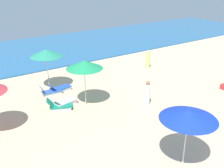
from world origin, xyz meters
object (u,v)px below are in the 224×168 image
lounge_chair_5_0 (64,102)px  lounge_chair_5_1 (59,106)px  lounge_chair_4_0 (50,91)px  beachgoer_3 (148,60)px  umbrella_4 (46,53)px  lounge_chair_4_1 (59,88)px  beachgoer_4 (147,94)px  umbrella_6 (189,114)px  umbrella_5 (84,65)px

lounge_chair_5_0 → lounge_chair_5_1: 0.49m
lounge_chair_4_0 → beachgoer_3: (8.80, 0.50, 0.47)m
umbrella_4 → lounge_chair_5_1: (-0.73, -3.23, -2.26)m
lounge_chair_5_1 → lounge_chair_4_1: bearing=-1.2°
lounge_chair_4_1 → beachgoer_4: (3.52, -4.77, 0.47)m
lounge_chair_5_1 → umbrella_6: bearing=-139.5°
lounge_chair_5_1 → umbrella_6: 7.91m
lounge_chair_4_1 → lounge_chair_5_1: 2.58m
umbrella_5 → beachgoer_3: size_ratio=1.81×
beachgoer_3 → lounge_chair_5_0: bearing=82.5°
beachgoer_3 → beachgoer_4: (-4.61, -5.13, 0.01)m
lounge_chair_5_0 → beachgoer_4: bearing=-135.2°
lounge_chair_4_1 → lounge_chair_5_0: lounge_chair_5_0 is taller
lounge_chair_4_1 → umbrella_6: (1.18, -9.65, 2.05)m
lounge_chair_4_0 → lounge_chair_5_1: lounge_chair_5_1 is taller
beachgoer_4 → beachgoer_3: bearing=-12.2°
lounge_chair_4_1 → beachgoer_4: beachgoer_4 is taller
umbrella_4 → beachgoer_4: (3.85, -5.66, -1.79)m
lounge_chair_4_0 → lounge_chair_5_0: (0.04, -1.99, 0.04)m
lounge_chair_4_0 → lounge_chair_5_1: (-0.40, -2.20, 0.01)m
lounge_chair_4_0 → umbrella_6: size_ratio=0.57×
lounge_chair_5_0 → lounge_chair_5_1: (-0.44, -0.21, -0.02)m
lounge_chair_4_0 → beachgoer_3: size_ratio=0.94×
beachgoer_4 → umbrella_5: bearing=84.4°
umbrella_4 → lounge_chair_5_1: 4.01m
umbrella_6 → lounge_chair_5_1: bearing=107.1°
lounge_chair_5_1 → umbrella_6: (2.25, -7.30, 2.05)m
lounge_chair_4_0 → lounge_chair_4_1: bearing=-73.9°
umbrella_6 → beachgoer_4: size_ratio=1.65×
umbrella_6 → beachgoer_3: umbrella_6 is taller
beachgoer_4 → umbrella_6: bearing=-175.9°
umbrella_5 → beachgoer_3: (7.59, 3.02, -1.80)m
umbrella_4 → beachgoer_4: bearing=-55.7°
umbrella_5 → umbrella_6: bearing=-84.7°
lounge_chair_4_0 → lounge_chair_4_1: (0.67, 0.15, 0.01)m
umbrella_4 → umbrella_5: bearing=-76.2°
lounge_chair_4_0 → umbrella_5: 3.60m
lounge_chair_4_1 → umbrella_5: 3.53m
umbrella_4 → lounge_chair_4_1: 2.45m
umbrella_5 → beachgoer_4: umbrella_5 is taller
lounge_chair_5_1 → beachgoer_4: bearing=-94.5°
beachgoer_4 → lounge_chair_4_1: bearing=66.1°
lounge_chair_4_1 → umbrella_4: bearing=11.1°
umbrella_4 → lounge_chair_5_0: bearing=-95.6°
umbrella_6 → lounge_chair_4_1: bearing=97.0°
lounge_chair_4_0 → umbrella_4: bearing=-14.1°
beachgoer_4 → lounge_chair_4_0: bearing=71.9°
umbrella_6 → umbrella_4: bearing=98.2°
umbrella_6 → beachgoer_3: 12.28m
umbrella_4 → umbrella_5: size_ratio=1.00×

